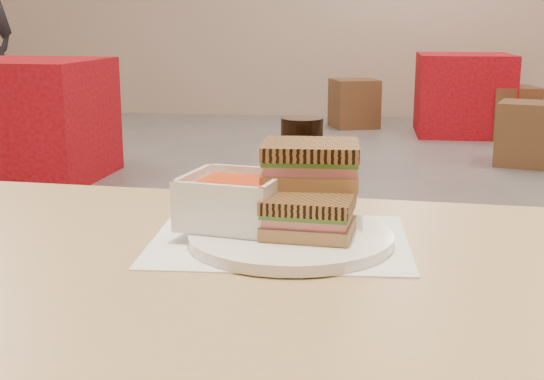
# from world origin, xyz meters

# --- Properties ---
(main_table) EXTENTS (1.25, 0.78, 0.75)m
(main_table) POSITION_xyz_m (0.03, -2.09, 0.64)
(main_table) COLOR tan
(main_table) RESTS_ON ground
(tray_liner) EXTENTS (0.36, 0.28, 0.00)m
(tray_liner) POSITION_xyz_m (0.02, -2.00, 0.75)
(tray_liner) COLOR white
(tray_liner) RESTS_ON main_table
(plate) EXTENTS (0.27, 0.27, 0.01)m
(plate) POSITION_xyz_m (0.04, -2.01, 0.76)
(plate) COLOR white
(plate) RESTS_ON tray_liner
(soup_bowl) EXTENTS (0.15, 0.15, 0.07)m
(soup_bowl) POSITION_xyz_m (-0.04, -1.98, 0.80)
(soup_bowl) COLOR white
(soup_bowl) RESTS_ON plate
(panini_lower) EXTENTS (0.12, 0.10, 0.05)m
(panini_lower) POSITION_xyz_m (0.06, -2.02, 0.79)
(panini_lower) COLOR #AA7F4E
(panini_lower) RESTS_ON plate
(panini_upper) EXTENTS (0.14, 0.11, 0.06)m
(panini_upper) POSITION_xyz_m (0.06, -1.95, 0.85)
(panini_upper) COLOR #AA7F4E
(panini_upper) RESTS_ON panini_lower
(cola_glass) EXTENTS (0.07, 0.07, 0.14)m
(cola_glass) POSITION_xyz_m (0.03, -1.81, 0.82)
(cola_glass) COLOR black
(cola_glass) RESTS_ON main_table
(bg_table_0) EXTENTS (0.92, 0.92, 0.78)m
(bg_table_0) POSITION_xyz_m (-2.05, 1.59, 0.39)
(bg_table_0) COLOR #AC1324
(bg_table_0) RESTS_ON ground
(bg_table_2) EXTENTS (0.83, 0.83, 0.73)m
(bg_table_2) POSITION_xyz_m (0.98, 3.92, 0.36)
(bg_table_2) COLOR #AC1324
(bg_table_2) RESTS_ON ground
(bg_chair_0r) EXTENTS (0.48, 0.48, 0.47)m
(bg_chair_0r) POSITION_xyz_m (-2.13, 1.60, 0.23)
(bg_chair_0r) COLOR brown
(bg_chair_0r) RESTS_ON ground
(bg_chair_1l) EXTENTS (0.51, 0.51, 0.46)m
(bg_chair_1l) POSITION_xyz_m (1.27, 2.50, 0.23)
(bg_chair_1l) COLOR brown
(bg_chair_1l) RESTS_ON ground
(bg_chair_2l) EXTENTS (0.53, 0.53, 0.46)m
(bg_chair_2l) POSITION_xyz_m (-0.01, 4.22, 0.23)
(bg_chair_2l) COLOR brown
(bg_chair_2l) RESTS_ON ground
(bg_chair_2r) EXTENTS (0.45, 0.45, 0.46)m
(bg_chair_2r) POSITION_xyz_m (1.38, 3.72, 0.23)
(bg_chair_2r) COLOR brown
(bg_chair_2r) RESTS_ON ground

